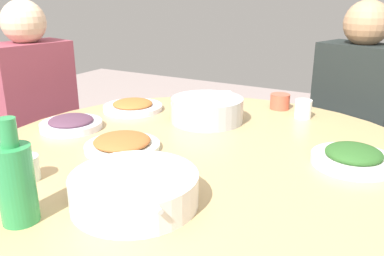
# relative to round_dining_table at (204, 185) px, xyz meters

# --- Properties ---
(round_dining_table) EXTENTS (1.40, 1.40, 0.76)m
(round_dining_table) POSITION_rel_round_dining_table_xyz_m (0.00, 0.00, 0.00)
(round_dining_table) COLOR #99999E
(round_dining_table) RESTS_ON ground
(rice_bowl) EXTENTS (0.27, 0.27, 0.10)m
(rice_bowl) POSITION_rel_round_dining_table_xyz_m (0.29, 0.14, 0.15)
(rice_bowl) COLOR #B2B5BA
(rice_bowl) RESTS_ON round_dining_table
(soup_bowl) EXTENTS (0.29, 0.29, 0.07)m
(soup_bowl) POSITION_rel_round_dining_table_xyz_m (-0.34, -0.00, 0.14)
(soup_bowl) COLOR white
(soup_bowl) RESTS_ON round_dining_table
(dish_greens) EXTENTS (0.23, 0.23, 0.06)m
(dish_greens) POSITION_rel_round_dining_table_xyz_m (0.14, -0.40, 0.13)
(dish_greens) COLOR white
(dish_greens) RESTS_ON round_dining_table
(dish_stirfry) EXTENTS (0.23, 0.23, 0.05)m
(dish_stirfry) POSITION_rel_round_dining_table_xyz_m (-0.09, 0.24, 0.12)
(dish_stirfry) COLOR silver
(dish_stirfry) RESTS_ON round_dining_table
(dish_tofu_braise) EXTENTS (0.24, 0.24, 0.04)m
(dish_tofu_braise) POSITION_rel_round_dining_table_xyz_m (0.27, 0.47, 0.12)
(dish_tofu_braise) COLOR silver
(dish_tofu_braise) RESTS_ON round_dining_table
(dish_eggplant) EXTENTS (0.21, 0.21, 0.05)m
(dish_eggplant) POSITION_rel_round_dining_table_xyz_m (-0.02, 0.52, 0.12)
(dish_eggplant) COLOR silver
(dish_eggplant) RESTS_ON round_dining_table
(green_bottle) EXTENTS (0.08, 0.08, 0.23)m
(green_bottle) POSITION_rel_round_dining_table_xyz_m (-0.51, 0.17, 0.19)
(green_bottle) COLOR #2D8E4A
(green_bottle) RESTS_ON round_dining_table
(tea_cup_near) EXTENTS (0.06, 0.06, 0.07)m
(tea_cup_near) POSITION_rel_round_dining_table_xyz_m (0.51, -0.16, 0.14)
(tea_cup_near) COLOR white
(tea_cup_near) RESTS_ON round_dining_table
(tea_cup_far) EXTENTS (0.08, 0.08, 0.06)m
(tea_cup_far) POSITION_rel_round_dining_table_xyz_m (0.58, -0.04, 0.13)
(tea_cup_far) COLOR #CD563F
(tea_cup_far) RESTS_ON round_dining_table
(tea_cup_side) EXTENTS (0.07, 0.07, 0.06)m
(tea_cup_side) POSITION_rel_round_dining_table_xyz_m (-0.37, 0.32, 0.13)
(tea_cup_side) COLOR white
(tea_cup_side) RESTS_ON round_dining_table
(stool_for_diner_left) EXTENTS (0.36, 0.36, 0.42)m
(stool_for_diner_left) POSITION_rel_round_dining_table_xyz_m (0.21, 0.99, -0.44)
(stool_for_diner_left) COLOR brown
(stool_for_diner_left) RESTS_ON ground
(diner_left) EXTENTS (0.38, 0.40, 0.76)m
(diner_left) POSITION_rel_round_dining_table_xyz_m (0.21, 0.99, 0.09)
(diner_left) COLOR #2D333D
(diner_left) RESTS_ON stool_for_diner_left
(stool_for_diner_right) EXTENTS (0.32, 0.32, 0.42)m
(stool_for_diner_right) POSITION_rel_round_dining_table_xyz_m (0.88, -0.30, -0.44)
(stool_for_diner_right) COLOR brown
(stool_for_diner_right) RESTS_ON ground
(diner_right) EXTENTS (0.42, 0.41, 0.76)m
(diner_right) POSITION_rel_round_dining_table_xyz_m (0.88, -0.30, 0.09)
(diner_right) COLOR #2D333D
(diner_right) RESTS_ON stool_for_diner_right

